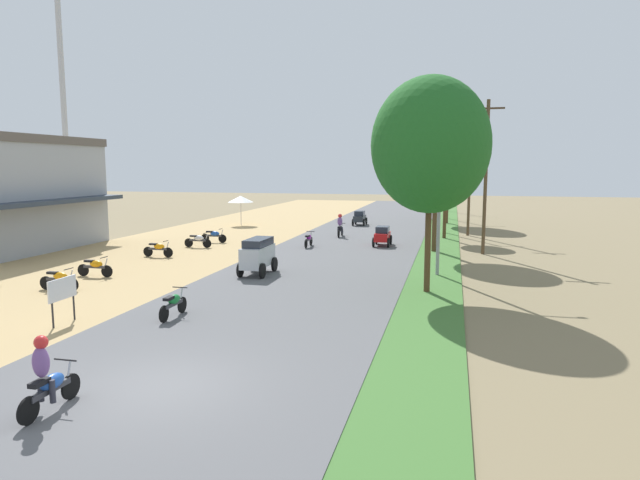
# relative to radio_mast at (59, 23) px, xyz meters

# --- Properties ---
(ground_plane) EXTENTS (180.00, 180.00, 0.00)m
(ground_plane) POSITION_rel_radio_mast_xyz_m (24.64, -28.89, -16.48)
(ground_plane) COLOR #7A6B4C
(road_strip) EXTENTS (9.00, 140.00, 0.08)m
(road_strip) POSITION_rel_radio_mast_xyz_m (24.64, -28.89, -16.44)
(road_strip) COLOR #565659
(road_strip) RESTS_ON ground
(median_strip) EXTENTS (2.40, 140.00, 0.06)m
(median_strip) POSITION_rel_radio_mast_xyz_m (30.34, -28.89, -16.45)
(median_strip) COLOR #3D6B2D
(median_strip) RESTS_ON ground
(radio_mast) EXTENTS (1.10, 1.10, 26.46)m
(radio_mast) POSITION_rel_radio_mast_xyz_m (0.00, 0.00, 0.00)
(radio_mast) COLOR #B2B2B7
(radio_mast) RESTS_ON ground
(parked_motorbike_nearest) EXTENTS (1.80, 0.54, 0.94)m
(parked_motorbike_nearest) POSITION_rel_radio_mast_xyz_m (15.54, -20.79, -15.92)
(parked_motorbike_nearest) COLOR black
(parked_motorbike_nearest) RESTS_ON dirt_shoulder
(parked_motorbike_second) EXTENTS (1.80, 0.54, 0.94)m
(parked_motorbike_second) POSITION_rel_radio_mast_xyz_m (15.19, -17.96, -15.92)
(parked_motorbike_second) COLOR black
(parked_motorbike_second) RESTS_ON dirt_shoulder
(parked_motorbike_third) EXTENTS (1.80, 0.54, 0.94)m
(parked_motorbike_third) POSITION_rel_radio_mast_xyz_m (15.12, -12.25, -15.92)
(parked_motorbike_third) COLOR black
(parked_motorbike_third) RESTS_ON dirt_shoulder
(parked_motorbike_fourth) EXTENTS (1.80, 0.54, 0.94)m
(parked_motorbike_fourth) POSITION_rel_radio_mast_xyz_m (15.66, -8.38, -15.92)
(parked_motorbike_fourth) COLOR black
(parked_motorbike_fourth) RESTS_ON dirt_shoulder
(parked_motorbike_fifth) EXTENTS (1.80, 0.54, 0.94)m
(parked_motorbike_fifth) POSITION_rel_radio_mast_xyz_m (15.66, -6.00, -15.92)
(parked_motorbike_fifth) COLOR black
(parked_motorbike_fifth) RESTS_ON dirt_shoulder
(street_signboard) EXTENTS (0.06, 1.30, 1.50)m
(street_signboard) POSITION_rel_radio_mast_xyz_m (18.99, -24.91, -15.37)
(street_signboard) COLOR #262628
(street_signboard) RESTS_ON dirt_shoulder
(vendor_umbrella) EXTENTS (2.20, 2.20, 2.52)m
(vendor_umbrella) POSITION_rel_radio_mast_xyz_m (13.29, 4.79, -14.17)
(vendor_umbrella) COLOR #99999E
(vendor_umbrella) RESTS_ON dirt_shoulder
(median_tree_nearest) EXTENTS (4.66, 4.66, 8.55)m
(median_tree_nearest) POSITION_rel_radio_mast_xyz_m (30.13, -17.44, -10.56)
(median_tree_nearest) COLOR #4C351E
(median_tree_nearest) RESTS_ON median_strip
(median_tree_second) EXTENTS (4.31, 4.31, 9.17)m
(median_tree_second) POSITION_rel_radio_mast_xyz_m (30.05, -6.41, -9.35)
(median_tree_second) COLOR #4C351E
(median_tree_second) RESTS_ON median_strip
(median_tree_third) EXTENTS (2.90, 2.90, 6.75)m
(median_tree_third) POSITION_rel_radio_mast_xyz_m (30.52, -0.05, -11.07)
(median_tree_third) COLOR #4C351E
(median_tree_third) RESTS_ON median_strip
(median_tree_fourth) EXTENTS (4.68, 4.68, 9.39)m
(median_tree_fourth) POSITION_rel_radio_mast_xyz_m (30.53, 10.64, -9.98)
(median_tree_fourth) COLOR #4C351E
(median_tree_fourth) RESTS_ON median_strip
(streetlamp_near) EXTENTS (3.16, 0.20, 7.43)m
(streetlamp_near) POSITION_rel_radio_mast_xyz_m (30.44, -13.75, -12.11)
(streetlamp_near) COLOR gray
(streetlamp_near) RESTS_ON median_strip
(streetlamp_mid) EXTENTS (3.16, 0.20, 7.37)m
(streetlamp_mid) POSITION_rel_radio_mast_xyz_m (30.44, 3.35, -12.14)
(streetlamp_mid) COLOR gray
(streetlamp_mid) RESTS_ON median_strip
(streetlamp_far) EXTENTS (3.16, 0.20, 7.08)m
(streetlamp_far) POSITION_rel_radio_mast_xyz_m (30.44, 15.30, -12.29)
(streetlamp_far) COLOR gray
(streetlamp_far) RESTS_ON median_strip
(streetlamp_farthest) EXTENTS (3.16, 0.20, 7.46)m
(streetlamp_farthest) POSITION_rel_radio_mast_xyz_m (30.44, 24.76, -12.10)
(streetlamp_farthest) COLOR gray
(streetlamp_farthest) RESTS_ON median_strip
(utility_pole_near) EXTENTS (1.80, 0.20, 9.54)m
(utility_pole_near) POSITION_rel_radio_mast_xyz_m (32.19, 2.37, -11.51)
(utility_pole_near) COLOR brown
(utility_pole_near) RESTS_ON ground
(utility_pole_far) EXTENTS (1.80, 0.20, 8.85)m
(utility_pole_far) POSITION_rel_radio_mast_xyz_m (32.84, -6.50, -11.86)
(utility_pole_far) COLOR brown
(utility_pole_far) RESTS_ON ground
(car_van_silver) EXTENTS (1.19, 2.41, 1.67)m
(car_van_silver) POSITION_rel_radio_mast_xyz_m (22.26, -15.69, -15.45)
(car_van_silver) COLOR #B7BCC1
(car_van_silver) RESTS_ON road_strip
(car_hatchback_red) EXTENTS (1.04, 2.00, 1.23)m
(car_hatchback_red) POSITION_rel_radio_mast_xyz_m (26.75, -4.95, -15.73)
(car_hatchback_red) COLOR red
(car_hatchback_red) RESTS_ON road_strip
(car_hatchback_charcoal) EXTENTS (1.04, 2.00, 1.23)m
(car_hatchback_charcoal) POSITION_rel_radio_mast_xyz_m (23.30, 6.96, -15.73)
(car_hatchback_charcoal) COLOR #282D33
(car_hatchback_charcoal) RESTS_ON road_strip
(motorbike_foreground_rider) EXTENTS (0.54, 1.80, 1.66)m
(motorbike_foreground_rider) POSITION_rel_radio_mast_xyz_m (23.12, -30.61, -15.62)
(motorbike_foreground_rider) COLOR black
(motorbike_foreground_rider) RESTS_ON road_strip
(motorbike_ahead_second) EXTENTS (0.54, 1.80, 0.94)m
(motorbike_ahead_second) POSITION_rel_radio_mast_xyz_m (22.09, -23.44, -15.90)
(motorbike_ahead_second) COLOR black
(motorbike_ahead_second) RESTS_ON road_strip
(motorbike_ahead_third) EXTENTS (0.54, 1.80, 0.94)m
(motorbike_ahead_third) POSITION_rel_radio_mast_xyz_m (22.32, -6.57, -15.90)
(motorbike_ahead_third) COLOR black
(motorbike_ahead_third) RESTS_ON road_strip
(motorbike_ahead_fourth) EXTENTS (0.54, 1.80, 1.66)m
(motorbike_ahead_fourth) POSITION_rel_radio_mast_xyz_m (23.25, -1.19, -15.62)
(motorbike_ahead_fourth) COLOR black
(motorbike_ahead_fourth) RESTS_ON road_strip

